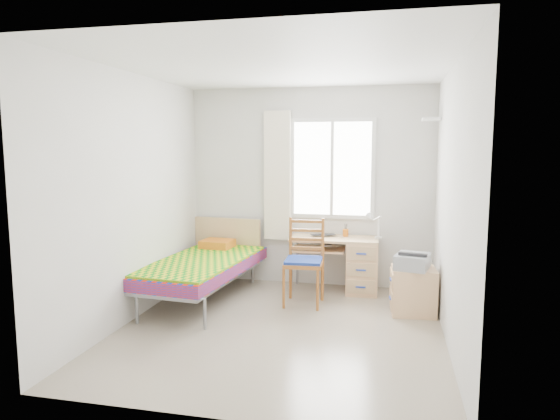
{
  "coord_description": "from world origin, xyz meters",
  "views": [
    {
      "loc": [
        1.05,
        -4.75,
        1.83
      ],
      "look_at": [
        -0.13,
        0.55,
        1.14
      ],
      "focal_mm": 32.0,
      "sensor_mm": 36.0,
      "label": 1
    }
  ],
  "objects_px": {
    "chair": "(305,256)",
    "printer": "(412,261)",
    "bed": "(204,265)",
    "cabinet": "(413,291)",
    "desk": "(356,263)"
  },
  "relations": [
    {
      "from": "chair",
      "to": "printer",
      "type": "relative_size",
      "value": 2.22
    },
    {
      "from": "bed",
      "to": "chair",
      "type": "bearing_deg",
      "value": 10.21
    },
    {
      "from": "bed",
      "to": "cabinet",
      "type": "height_order",
      "value": "bed"
    },
    {
      "from": "bed",
      "to": "desk",
      "type": "bearing_deg",
      "value": 26.73
    },
    {
      "from": "cabinet",
      "to": "printer",
      "type": "relative_size",
      "value": 1.13
    },
    {
      "from": "chair",
      "to": "bed",
      "type": "bearing_deg",
      "value": -178.62
    },
    {
      "from": "bed",
      "to": "chair",
      "type": "relative_size",
      "value": 2.06
    },
    {
      "from": "bed",
      "to": "printer",
      "type": "relative_size",
      "value": 4.57
    },
    {
      "from": "bed",
      "to": "desk",
      "type": "distance_m",
      "value": 1.91
    },
    {
      "from": "chair",
      "to": "cabinet",
      "type": "height_order",
      "value": "chair"
    },
    {
      "from": "cabinet",
      "to": "printer",
      "type": "distance_m",
      "value": 0.34
    },
    {
      "from": "chair",
      "to": "printer",
      "type": "distance_m",
      "value": 1.22
    },
    {
      "from": "bed",
      "to": "cabinet",
      "type": "relative_size",
      "value": 4.06
    },
    {
      "from": "desk",
      "to": "chair",
      "type": "bearing_deg",
      "value": -135.24
    },
    {
      "from": "chair",
      "to": "printer",
      "type": "height_order",
      "value": "chair"
    }
  ]
}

